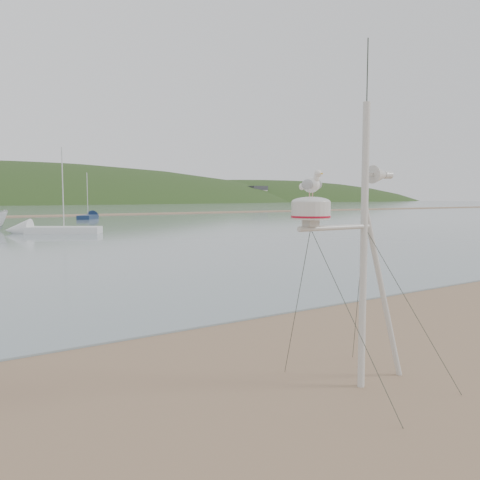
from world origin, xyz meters
TOP-DOWN VIEW (x-y plane):
  - ground at (0.00, 0.00)m, footprint 560.00×560.00m
  - mast_rig at (3.50, -0.31)m, footprint 2.24×2.39m
  - sailboat_white_near at (6.99, 34.96)m, footprint 6.95×5.30m
  - sailboat_blue_far at (18.74, 58.65)m, footprint 4.64×6.09m

SIDE VIEW (x-z plane):
  - ground at x=0.00m, z-range 0.00..0.00m
  - sailboat_white_near at x=6.99m, z-range -3.24..3.85m
  - sailboat_blue_far at x=18.74m, z-range -2.81..3.42m
  - mast_rig at x=3.50m, z-range -1.31..3.75m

